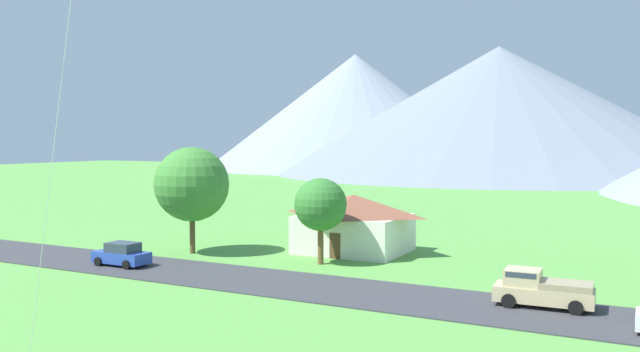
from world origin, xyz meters
name	(u,v)px	position (x,y,z in m)	size (l,w,h in m)	color
road_strip	(391,296)	(0.00, 27.42, 0.04)	(160.00, 6.97, 0.08)	#38383D
mountain_far_west_ridge	(498,110)	(-24.67, 169.55, 17.03)	(120.22, 120.22, 34.06)	slate
mountain_central_ridge	(355,112)	(-71.38, 179.49, 17.97)	(93.52, 93.52, 35.93)	gray
house_leftmost	(354,222)	(-8.26, 40.24, 2.44)	(8.92, 7.47, 4.72)	silver
tree_center	(321,205)	(-8.26, 34.37, 4.40)	(3.89, 3.89, 6.37)	brown
tree_right_of_center	(192,184)	(-19.58, 33.67, 5.60)	(6.02, 6.02, 8.62)	brown
parked_car_blue_west_end	(122,255)	(-20.62, 26.93, 0.87)	(4.21, 2.10, 1.68)	#2847A8
pickup_truck_sand_west_side	(541,289)	(8.16, 28.90, 1.06)	(5.28, 2.50, 1.99)	#C6B284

